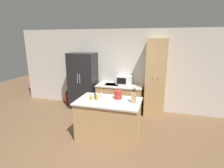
{
  "coord_description": "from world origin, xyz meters",
  "views": [
    {
      "loc": [
        1.36,
        -3.21,
        2.3
      ],
      "look_at": [
        0.03,
        1.4,
        1.05
      ],
      "focal_mm": 28.0,
      "sensor_mm": 36.0,
      "label": 1
    }
  ],
  "objects_px": {
    "pantry_cabinet": "(156,78)",
    "fire_extinguisher": "(67,99)",
    "knife_block": "(134,97)",
    "spice_bottle_green_herb": "(101,94)",
    "microwave": "(124,80)",
    "spice_bottle_tall_dark": "(97,97)",
    "spice_bottle_short_red": "(91,97)",
    "spice_bottle_amber_oil": "(95,96)",
    "kettle": "(118,95)",
    "refrigerator": "(83,81)"
  },
  "relations": [
    {
      "from": "pantry_cabinet",
      "to": "fire_extinguisher",
      "type": "distance_m",
      "value": 3.17
    },
    {
      "from": "knife_block",
      "to": "fire_extinguisher",
      "type": "relative_size",
      "value": 0.7
    },
    {
      "from": "pantry_cabinet",
      "to": "spice_bottle_green_herb",
      "type": "relative_size",
      "value": 17.8
    },
    {
      "from": "pantry_cabinet",
      "to": "microwave",
      "type": "xyz_separation_m",
      "value": [
        -0.97,
        0.09,
        -0.13
      ]
    },
    {
      "from": "spice_bottle_green_herb",
      "to": "pantry_cabinet",
      "type": "bearing_deg",
      "value": 49.07
    },
    {
      "from": "spice_bottle_tall_dark",
      "to": "spice_bottle_short_red",
      "type": "relative_size",
      "value": 1.33
    },
    {
      "from": "spice_bottle_amber_oil",
      "to": "spice_bottle_green_herb",
      "type": "relative_size",
      "value": 0.86
    },
    {
      "from": "spice_bottle_amber_oil",
      "to": "fire_extinguisher",
      "type": "bearing_deg",
      "value": 137.83
    },
    {
      "from": "spice_bottle_short_red",
      "to": "fire_extinguisher",
      "type": "height_order",
      "value": "spice_bottle_short_red"
    },
    {
      "from": "knife_block",
      "to": "spice_bottle_green_herb",
      "type": "height_order",
      "value": "knife_block"
    },
    {
      "from": "spice_bottle_tall_dark",
      "to": "spice_bottle_short_red",
      "type": "xyz_separation_m",
      "value": [
        -0.14,
        -0.01,
        -0.02
      ]
    },
    {
      "from": "spice_bottle_tall_dark",
      "to": "spice_bottle_green_herb",
      "type": "xyz_separation_m",
      "value": [
        0.02,
        0.24,
        -0.02
      ]
    },
    {
      "from": "pantry_cabinet",
      "to": "spice_bottle_short_red",
      "type": "bearing_deg",
      "value": -129.83
    },
    {
      "from": "microwave",
      "to": "fire_extinguisher",
      "type": "height_order",
      "value": "microwave"
    },
    {
      "from": "pantry_cabinet",
      "to": "spice_bottle_amber_oil",
      "type": "distance_m",
      "value": 2.04
    },
    {
      "from": "kettle",
      "to": "knife_block",
      "type": "bearing_deg",
      "value": -20.43
    },
    {
      "from": "spice_bottle_short_red",
      "to": "kettle",
      "type": "xyz_separation_m",
      "value": [
        0.59,
        0.23,
        0.04
      ]
    },
    {
      "from": "knife_block",
      "to": "kettle",
      "type": "bearing_deg",
      "value": 159.57
    },
    {
      "from": "fire_extinguisher",
      "to": "pantry_cabinet",
      "type": "bearing_deg",
      "value": -0.07
    },
    {
      "from": "spice_bottle_amber_oil",
      "to": "knife_block",
      "type": "bearing_deg",
      "value": -2.87
    },
    {
      "from": "pantry_cabinet",
      "to": "knife_block",
      "type": "xyz_separation_m",
      "value": [
        -0.4,
        -1.58,
        -0.11
      ]
    },
    {
      "from": "knife_block",
      "to": "refrigerator",
      "type": "bearing_deg",
      "value": 141.66
    },
    {
      "from": "spice_bottle_tall_dark",
      "to": "spice_bottle_amber_oil",
      "type": "height_order",
      "value": "spice_bottle_tall_dark"
    },
    {
      "from": "spice_bottle_tall_dark",
      "to": "spice_bottle_green_herb",
      "type": "height_order",
      "value": "spice_bottle_tall_dark"
    },
    {
      "from": "pantry_cabinet",
      "to": "fire_extinguisher",
      "type": "height_order",
      "value": "pantry_cabinet"
    },
    {
      "from": "microwave",
      "to": "spice_bottle_tall_dark",
      "type": "distance_m",
      "value": 1.76
    },
    {
      "from": "spice_bottle_amber_oil",
      "to": "spice_bottle_green_herb",
      "type": "xyz_separation_m",
      "value": [
        0.11,
        0.12,
        0.01
      ]
    },
    {
      "from": "spice_bottle_short_red",
      "to": "spice_bottle_amber_oil",
      "type": "height_order",
      "value": "spice_bottle_short_red"
    },
    {
      "from": "knife_block",
      "to": "spice_bottle_green_herb",
      "type": "bearing_deg",
      "value": 168.56
    },
    {
      "from": "spice_bottle_amber_oil",
      "to": "kettle",
      "type": "relative_size",
      "value": 0.49
    },
    {
      "from": "pantry_cabinet",
      "to": "kettle",
      "type": "bearing_deg",
      "value": -119.02
    },
    {
      "from": "spice_bottle_short_red",
      "to": "spice_bottle_tall_dark",
      "type": "bearing_deg",
      "value": 3.69
    },
    {
      "from": "spice_bottle_amber_oil",
      "to": "spice_bottle_green_herb",
      "type": "bearing_deg",
      "value": 47.85
    },
    {
      "from": "pantry_cabinet",
      "to": "spice_bottle_tall_dark",
      "type": "relative_size",
      "value": 13.34
    },
    {
      "from": "spice_bottle_tall_dark",
      "to": "spice_bottle_green_herb",
      "type": "bearing_deg",
      "value": 85.35
    },
    {
      "from": "microwave",
      "to": "spice_bottle_green_herb",
      "type": "xyz_separation_m",
      "value": [
        -0.26,
        -1.5,
        -0.04
      ]
    },
    {
      "from": "spice_bottle_short_red",
      "to": "kettle",
      "type": "distance_m",
      "value": 0.64
    },
    {
      "from": "microwave",
      "to": "spice_bottle_amber_oil",
      "type": "height_order",
      "value": "microwave"
    },
    {
      "from": "knife_block",
      "to": "pantry_cabinet",
      "type": "bearing_deg",
      "value": 75.77
    },
    {
      "from": "spice_bottle_short_red",
      "to": "spice_bottle_green_herb",
      "type": "height_order",
      "value": "same"
    },
    {
      "from": "spice_bottle_tall_dark",
      "to": "fire_extinguisher",
      "type": "distance_m",
      "value": 2.56
    },
    {
      "from": "refrigerator",
      "to": "spice_bottle_green_herb",
      "type": "xyz_separation_m",
      "value": [
        1.13,
        -1.37,
        0.05
      ]
    },
    {
      "from": "spice_bottle_amber_oil",
      "to": "fire_extinguisher",
      "type": "xyz_separation_m",
      "value": [
        -1.69,
        1.53,
        -0.75
      ]
    },
    {
      "from": "microwave",
      "to": "spice_bottle_short_red",
      "type": "relative_size",
      "value": 3.73
    },
    {
      "from": "spice_bottle_short_red",
      "to": "kettle",
      "type": "height_order",
      "value": "kettle"
    },
    {
      "from": "microwave",
      "to": "kettle",
      "type": "height_order",
      "value": "microwave"
    },
    {
      "from": "spice_bottle_amber_oil",
      "to": "refrigerator",
      "type": "bearing_deg",
      "value": 124.26
    },
    {
      "from": "microwave",
      "to": "fire_extinguisher",
      "type": "relative_size",
      "value": 0.98
    },
    {
      "from": "spice_bottle_short_red",
      "to": "microwave",
      "type": "bearing_deg",
      "value": 76.52
    },
    {
      "from": "microwave",
      "to": "spice_bottle_short_red",
      "type": "bearing_deg",
      "value": -103.48
    }
  ]
}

